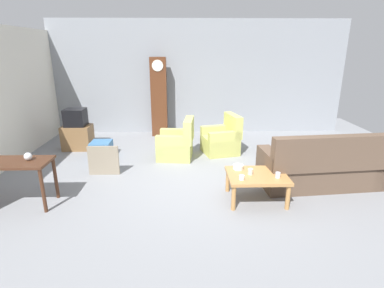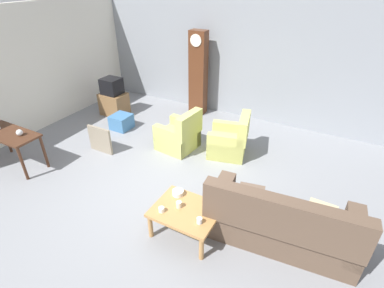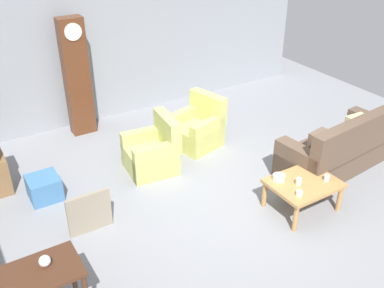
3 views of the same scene
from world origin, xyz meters
TOP-DOWN VIEW (x-y plane):
  - ground_plane at (0.00, 0.00)m, footprint 10.40×10.40m
  - garage_door_wall at (0.00, 3.60)m, footprint 8.40×0.16m
  - pegboard_wall_left at (-4.20, 0.40)m, footprint 0.12×6.40m
  - couch_floral at (2.02, -0.34)m, footprint 2.17×1.07m
  - armchair_olive_near at (-0.60, 1.24)m, footprint 0.86×0.84m
  - armchair_olive_far at (0.47, 1.57)m, footprint 0.95×0.93m
  - coffee_table_wood at (0.75, -0.83)m, footprint 0.96×0.76m
  - console_table_dark at (-3.18, -0.90)m, footprint 1.30×0.56m
  - grandfather_clock at (-1.14, 3.16)m, footprint 0.44×0.30m
  - tv_stand_cabinet at (-3.09, 1.96)m, footprint 0.68×0.52m
  - tv_crt at (-3.09, 1.96)m, footprint 0.48×0.44m
  - framed_picture_leaning at (-2.03, 0.30)m, footprint 0.60×0.05m
  - storage_box_blue at (-2.36, 1.38)m, footprint 0.45×0.47m
  - glass_dome_cloche at (-2.86, -0.85)m, footprint 0.12×0.12m
  - cup_white_porcelain at (0.46, -1.03)m, footprint 0.09×0.09m
  - cup_blue_rimmed at (1.04, -0.97)m, footprint 0.08×0.08m
  - cup_cream_tall at (0.63, -0.83)m, footprint 0.08×0.08m
  - bowl_white_stacked at (0.48, -0.60)m, footprint 0.18×0.18m

SIDE VIEW (x-z plane):
  - ground_plane at x=0.00m, z-range 0.00..0.00m
  - storage_box_blue at x=-2.36m, z-range 0.00..0.36m
  - framed_picture_leaning at x=-2.03m, z-range 0.00..0.59m
  - tv_stand_cabinet at x=-3.09m, z-range 0.00..0.59m
  - armchair_olive_near at x=-0.60m, z-range -0.15..0.77m
  - armchair_olive_far at x=0.47m, z-range -0.15..0.77m
  - couch_floral at x=2.02m, z-range -0.17..0.87m
  - coffee_table_wood at x=0.75m, z-range 0.16..0.62m
  - cup_white_porcelain at x=0.46m, z-range 0.46..0.53m
  - bowl_white_stacked at x=0.48m, z-range 0.46..0.53m
  - cup_blue_rimmed at x=1.04m, z-range 0.46..0.55m
  - cup_cream_tall at x=0.63m, z-range 0.46..0.56m
  - console_table_dark at x=-3.18m, z-range 0.27..1.02m
  - tv_crt at x=-3.09m, z-range 0.59..1.01m
  - glass_dome_cloche at x=-2.86m, z-range 0.75..0.87m
  - grandfather_clock at x=-1.14m, z-range 0.01..2.20m
  - pegboard_wall_left at x=-4.20m, z-range 0.00..2.88m
  - garage_door_wall at x=0.00m, z-range 0.00..3.20m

